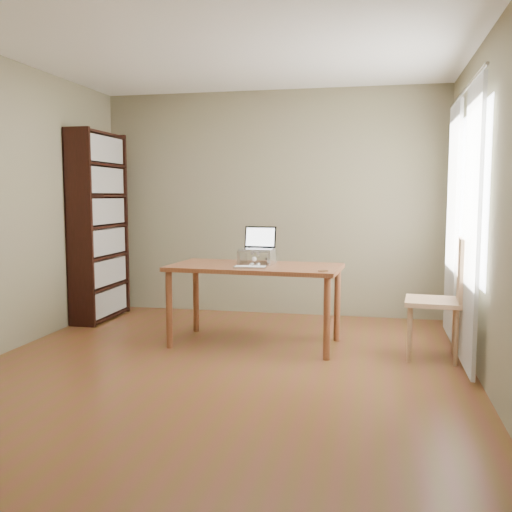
{
  "coord_description": "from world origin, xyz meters",
  "views": [
    {
      "loc": [
        1.21,
        -4.33,
        1.39
      ],
      "look_at": [
        0.13,
        0.78,
        0.84
      ],
      "focal_mm": 40.0,
      "sensor_mm": 36.0,
      "label": 1
    }
  ],
  "objects_px": {
    "bookshelf": "(99,226)",
    "laptop": "(258,244)",
    "desk": "(255,274)",
    "chair": "(444,294)",
    "cat": "(259,257)",
    "keyboard": "(250,267)"
  },
  "relations": [
    {
      "from": "laptop",
      "to": "chair",
      "type": "relative_size",
      "value": 0.31
    },
    {
      "from": "cat",
      "to": "keyboard",
      "type": "bearing_deg",
      "value": -93.25
    },
    {
      "from": "laptop",
      "to": "keyboard",
      "type": "relative_size",
      "value": 1.08
    },
    {
      "from": "laptop",
      "to": "chair",
      "type": "distance_m",
      "value": 1.73
    },
    {
      "from": "keyboard",
      "to": "chair",
      "type": "xyz_separation_m",
      "value": [
        1.66,
        0.08,
        -0.19
      ]
    },
    {
      "from": "laptop",
      "to": "keyboard",
      "type": "distance_m",
      "value": 0.4
    },
    {
      "from": "bookshelf",
      "to": "laptop",
      "type": "height_order",
      "value": "bookshelf"
    },
    {
      "from": "cat",
      "to": "chair",
      "type": "distance_m",
      "value": 1.69
    },
    {
      "from": "bookshelf",
      "to": "cat",
      "type": "height_order",
      "value": "bookshelf"
    },
    {
      "from": "desk",
      "to": "cat",
      "type": "distance_m",
      "value": 0.19
    },
    {
      "from": "keyboard",
      "to": "chair",
      "type": "distance_m",
      "value": 1.68
    },
    {
      "from": "bookshelf",
      "to": "chair",
      "type": "height_order",
      "value": "bookshelf"
    },
    {
      "from": "desk",
      "to": "chair",
      "type": "xyz_separation_m",
      "value": [
        1.67,
        -0.14,
        -0.1
      ]
    },
    {
      "from": "laptop",
      "to": "chair",
      "type": "bearing_deg",
      "value": -5.68
    },
    {
      "from": "cat",
      "to": "chair",
      "type": "bearing_deg",
      "value": -9.71
    },
    {
      "from": "desk",
      "to": "cat",
      "type": "xyz_separation_m",
      "value": [
        0.01,
        0.11,
        0.15
      ]
    },
    {
      "from": "desk",
      "to": "cat",
      "type": "height_order",
      "value": "cat"
    },
    {
      "from": "cat",
      "to": "chair",
      "type": "xyz_separation_m",
      "value": [
        1.65,
        -0.25,
        -0.25
      ]
    },
    {
      "from": "bookshelf",
      "to": "laptop",
      "type": "relative_size",
      "value": 6.57
    },
    {
      "from": "keyboard",
      "to": "cat",
      "type": "distance_m",
      "value": 0.34
    },
    {
      "from": "bookshelf",
      "to": "desk",
      "type": "height_order",
      "value": "bookshelf"
    },
    {
      "from": "desk",
      "to": "chair",
      "type": "height_order",
      "value": "chair"
    }
  ]
}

